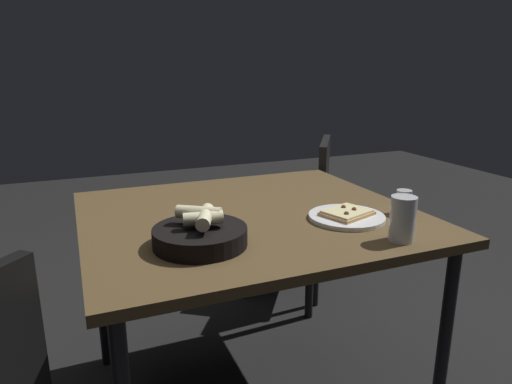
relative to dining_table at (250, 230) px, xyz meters
name	(u,v)px	position (x,y,z in m)	size (l,w,h in m)	color
dining_table	(250,230)	(0.00, 0.00, 0.00)	(1.09, 0.98, 0.74)	brown
pizza_plate	(347,216)	(-0.26, 0.18, 0.07)	(0.25, 0.25, 0.04)	white
bread_basket	(200,234)	(0.23, 0.22, 0.09)	(0.26, 0.26, 0.11)	black
beer_glass	(402,222)	(-0.30, 0.40, 0.12)	(0.07, 0.07, 0.13)	silver
pepper_shaker	(403,203)	(-0.47, 0.20, 0.10)	(0.05, 0.05, 0.08)	#BFB299
chair_far	(300,205)	(-0.59, -0.74, -0.19)	(0.61, 0.61, 0.85)	#282828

